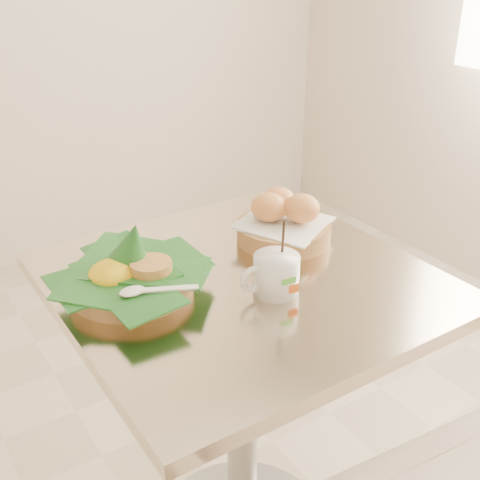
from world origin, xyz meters
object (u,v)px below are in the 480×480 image
coffee_mug (275,273)px  cafe_table (242,366)px  rice_basket (130,272)px  bread_basket (283,221)px

coffee_mug → cafe_table: bearing=102.6°
rice_basket → coffee_mug: bearing=-34.5°
cafe_table → bread_basket: size_ratio=3.15×
cafe_table → bread_basket: (0.17, 0.09, 0.26)m
coffee_mug → rice_basket: bearing=145.5°
bread_basket → cafe_table: bearing=-151.0°
bread_basket → coffee_mug: (-0.15, -0.18, -0.00)m
cafe_table → coffee_mug: coffee_mug is taller
rice_basket → bread_basket: size_ratio=1.23×
rice_basket → coffee_mug: (0.22, -0.15, 0.00)m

